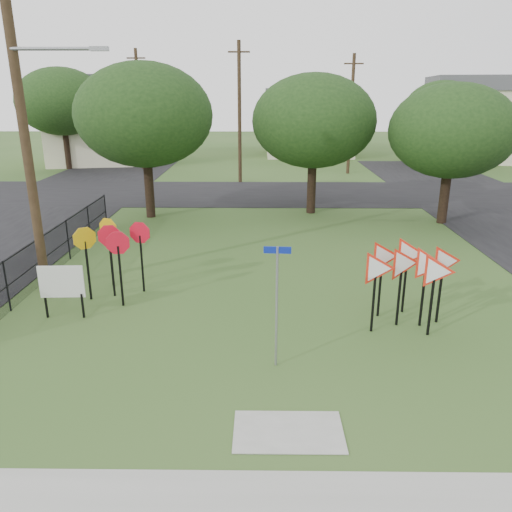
{
  "coord_description": "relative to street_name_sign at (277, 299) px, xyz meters",
  "views": [
    {
      "loc": [
        -0.5,
        -10.02,
        5.9
      ],
      "look_at": [
        -0.66,
        3.0,
        1.6
      ],
      "focal_mm": 35.0,
      "sensor_mm": 36.0,
      "label": 1
    }
  ],
  "objects": [
    {
      "name": "fence_run",
      "position": [
        -7.43,
        6.29,
        -0.84
      ],
      "size": [
        0.05,
        11.55,
        1.5
      ],
      "color": "black",
      "rests_on": "ground"
    },
    {
      "name": "curb_pad",
      "position": [
        0.17,
        -2.36,
        -1.61
      ],
      "size": [
        2.0,
        1.2,
        0.02
      ],
      "primitive_type": "cube",
      "color": "#96978F",
      "rests_on": "ground"
    },
    {
      "name": "sidewalk",
      "position": [
        0.17,
        -4.16,
        -1.61
      ],
      "size": [
        30.0,
        1.6,
        0.02
      ],
      "primitive_type": "cube",
      "color": "#96978F",
      "rests_on": "ground"
    },
    {
      "name": "house_mid",
      "position": [
        4.17,
        40.04,
        1.52
      ],
      "size": [
        8.4,
        8.4,
        6.2
      ],
      "color": "beige",
      "rests_on": "ground"
    },
    {
      "name": "street_far",
      "position": [
        0.17,
        20.04,
        -1.61
      ],
      "size": [
        60.0,
        8.0,
        0.02
      ],
      "primitive_type": "cube",
      "color": "black",
      "rests_on": "ground"
    },
    {
      "name": "info_board",
      "position": [
        -5.71,
        2.43,
        -0.63
      ],
      "size": [
        1.2,
        0.09,
        1.5
      ],
      "color": "black",
      "rests_on": "ground"
    },
    {
      "name": "tree_near_left",
      "position": [
        -5.83,
        14.04,
        3.23
      ],
      "size": [
        6.4,
        6.4,
        7.27
      ],
      "color": "black",
      "rests_on": "ground"
    },
    {
      "name": "ground",
      "position": [
        0.17,
        0.04,
        -1.62
      ],
      "size": [
        140.0,
        140.0,
        0.0
      ],
      "primitive_type": "plane",
      "color": "#2E501E"
    },
    {
      "name": "tree_far_left",
      "position": [
        -15.83,
        30.04,
        3.55
      ],
      "size": [
        6.8,
        6.8,
        7.73
      ],
      "color": "black",
      "rests_on": "ground"
    },
    {
      "name": "utility_pole_main",
      "position": [
        -7.06,
        4.54,
        3.59
      ],
      "size": [
        3.55,
        0.33,
        10.0
      ],
      "color": "#402F1D",
      "rests_on": "ground"
    },
    {
      "name": "stop_sign_cluster",
      "position": [
        -4.72,
        4.02,
        0.05
      ],
      "size": [
        2.08,
        1.78,
        2.24
      ],
      "color": "black",
      "rests_on": "ground"
    },
    {
      "name": "house_left",
      "position": [
        -13.83,
        34.04,
        2.03
      ],
      "size": [
        10.58,
        8.88,
        7.2
      ],
      "color": "beige",
      "rests_on": "ground"
    },
    {
      "name": "house_right",
      "position": [
        18.17,
        36.04,
        2.03
      ],
      "size": [
        8.3,
        8.3,
        7.2
      ],
      "color": "beige",
      "rests_on": "ground"
    },
    {
      "name": "tree_near_right",
      "position": [
        8.17,
        13.04,
        2.6
      ],
      "size": [
        5.6,
        5.6,
        6.33
      ],
      "color": "black",
      "rests_on": "ground"
    },
    {
      "name": "far_pole_b",
      "position": [
        6.17,
        28.04,
        2.72
      ],
      "size": [
        1.4,
        0.24,
        8.5
      ],
      "color": "#402F1D",
      "rests_on": "ground"
    },
    {
      "name": "far_pole_c",
      "position": [
        -9.83,
        30.04,
        2.98
      ],
      "size": [
        1.4,
        0.24,
        9.0
      ],
      "color": "#402F1D",
      "rests_on": "ground"
    },
    {
      "name": "far_pole_a",
      "position": [
        -1.83,
        24.04,
        2.98
      ],
      "size": [
        1.4,
        0.24,
        9.0
      ],
      "color": "#402F1D",
      "rests_on": "ground"
    },
    {
      "name": "tree_far_right",
      "position": [
        14.17,
        32.04,
        2.92
      ],
      "size": [
        6.0,
        6.0,
        6.8
      ],
      "color": "black",
      "rests_on": "ground"
    },
    {
      "name": "yield_sign_cluster",
      "position": [
        3.49,
        2.17,
        0.01
      ],
      "size": [
        2.83,
        1.62,
        2.21
      ],
      "color": "black",
      "rests_on": "ground"
    },
    {
      "name": "tree_near_mid",
      "position": [
        2.17,
        15.04,
        2.92
      ],
      "size": [
        6.0,
        6.0,
        6.8
      ],
      "color": "black",
      "rests_on": "ground"
    },
    {
      "name": "street_name_sign",
      "position": [
        0.0,
        0.0,
        0.0
      ],
      "size": [
        0.58,
        0.06,
        2.81
      ],
      "color": "gray",
      "rests_on": "ground"
    }
  ]
}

